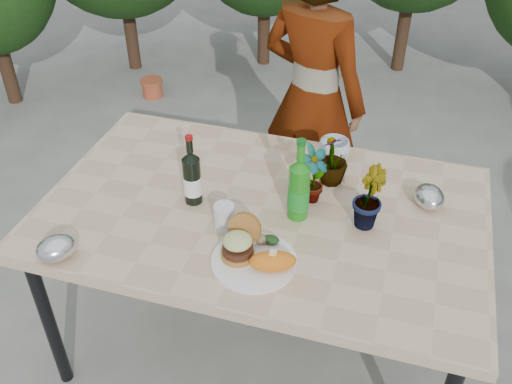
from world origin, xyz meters
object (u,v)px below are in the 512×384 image
(dinner_plate, at_px, (254,261))
(person, at_px, (313,100))
(patio_table, at_px, (262,220))
(wine_bottle, at_px, (192,178))

(dinner_plate, distance_m, person, 1.14)
(patio_table, xyz_separation_m, wine_bottle, (-0.25, -0.03, 0.16))
(wine_bottle, height_order, person, person)
(wine_bottle, xyz_separation_m, person, (0.26, 0.89, -0.10))
(person, bearing_deg, patio_table, 110.14)
(dinner_plate, bearing_deg, wine_bottle, 141.02)
(patio_table, relative_size, dinner_plate, 5.71)
(person, bearing_deg, dinner_plate, 112.90)
(dinner_plate, distance_m, wine_bottle, 0.41)
(dinner_plate, height_order, person, person)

